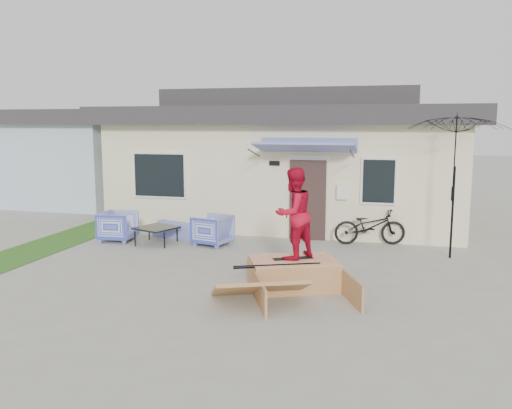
% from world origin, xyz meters
% --- Properties ---
extents(ground, '(90.00, 90.00, 0.00)m').
position_xyz_m(ground, '(0.00, 0.00, 0.00)').
color(ground, gray).
rests_on(ground, ground).
extents(grass_strip, '(1.40, 8.00, 0.01)m').
position_xyz_m(grass_strip, '(-5.20, 2.00, 0.00)').
color(grass_strip, '#2B5D1D').
rests_on(grass_strip, ground).
extents(house, '(10.80, 8.49, 4.10)m').
position_xyz_m(house, '(0.00, 7.99, 1.94)').
color(house, beige).
rests_on(house, ground).
extents(neighbor_house, '(8.60, 7.60, 3.50)m').
position_xyz_m(neighbor_house, '(-10.50, 10.00, 1.78)').
color(neighbor_house, '#AABECF').
rests_on(neighbor_house, ground).
extents(loveseat, '(1.67, 0.93, 0.63)m').
position_xyz_m(loveseat, '(-2.27, 3.81, 0.31)').
color(loveseat, '#2237A7').
rests_on(loveseat, ground).
extents(armchair_left, '(0.85, 0.90, 0.86)m').
position_xyz_m(armchair_left, '(-3.74, 3.02, 0.43)').
color(armchair_left, '#2237A7').
rests_on(armchair_left, ground).
extents(armchair_right, '(0.95, 0.98, 0.85)m').
position_xyz_m(armchair_right, '(-1.21, 3.20, 0.42)').
color(armchair_right, '#2237A7').
rests_on(armchair_right, ground).
extents(coffee_table, '(1.14, 1.14, 0.44)m').
position_xyz_m(coffee_table, '(-2.63, 2.95, 0.22)').
color(coffee_table, black).
rests_on(coffee_table, ground).
extents(bicycle, '(1.88, 1.03, 1.14)m').
position_xyz_m(bicycle, '(2.62, 4.28, 0.57)').
color(bicycle, black).
rests_on(bicycle, ground).
extents(patio_umbrella, '(2.44, 2.29, 2.20)m').
position_xyz_m(patio_umbrella, '(4.48, 3.35, 1.75)').
color(patio_umbrella, black).
rests_on(patio_umbrella, ground).
extents(skate_ramp, '(2.29, 2.56, 0.53)m').
position_xyz_m(skate_ramp, '(1.43, 0.26, 0.26)').
color(skate_ramp, '#A87443').
rests_on(skate_ramp, ground).
extents(skateboard, '(0.76, 0.53, 0.05)m').
position_xyz_m(skateboard, '(1.41, 0.31, 0.55)').
color(skateboard, black).
rests_on(skateboard, skate_ramp).
extents(skater, '(1.00, 1.05, 1.70)m').
position_xyz_m(skater, '(1.41, 0.31, 1.43)').
color(skater, '#B60B26').
rests_on(skater, skateboard).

